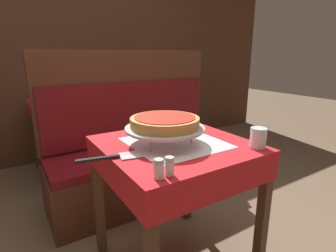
% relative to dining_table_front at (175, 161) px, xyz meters
% --- Properties ---
extents(dining_table_front, '(0.74, 0.74, 0.77)m').
position_rel_dining_table_front_xyz_m(dining_table_front, '(0.00, 0.00, 0.00)').
color(dining_table_front, red).
rests_on(dining_table_front, ground_plane).
extents(dining_table_rear, '(0.66, 0.66, 0.76)m').
position_rel_dining_table_front_xyz_m(dining_table_rear, '(-0.21, 1.69, -0.01)').
color(dining_table_rear, red).
rests_on(dining_table_rear, ground_plane).
extents(booth_bench, '(1.52, 0.52, 1.25)m').
position_rel_dining_table_front_xyz_m(booth_bench, '(0.18, 0.81, -0.31)').
color(booth_bench, '#4C2819').
rests_on(booth_bench, ground_plane).
extents(back_wall_panel, '(6.00, 0.04, 2.40)m').
position_rel_dining_table_front_xyz_m(back_wall_panel, '(0.00, 2.14, 0.54)').
color(back_wall_panel, '#4C2D1E').
rests_on(back_wall_panel, ground_plane).
extents(pizza_pan_stand, '(0.41, 0.41, 0.09)m').
position_rel_dining_table_front_xyz_m(pizza_pan_stand, '(-0.06, 0.01, 0.18)').
color(pizza_pan_stand, '#ADADB2').
rests_on(pizza_pan_stand, dining_table_front).
extents(deep_dish_pizza, '(0.35, 0.35, 0.05)m').
position_rel_dining_table_front_xyz_m(deep_dish_pizza, '(-0.06, 0.01, 0.22)').
color(deep_dish_pizza, '#C68E47').
rests_on(deep_dish_pizza, pizza_pan_stand).
extents(pizza_server, '(0.30, 0.11, 0.01)m').
position_rel_dining_table_front_xyz_m(pizza_server, '(-0.36, -0.03, 0.11)').
color(pizza_server, '#BCBCC1').
rests_on(pizza_server, dining_table_front).
extents(water_glass_near, '(0.08, 0.08, 0.10)m').
position_rel_dining_table_front_xyz_m(water_glass_near, '(0.30, -0.28, 0.15)').
color(water_glass_near, silver).
rests_on(water_glass_near, dining_table_front).
extents(salt_shaker, '(0.04, 0.04, 0.08)m').
position_rel_dining_table_front_xyz_m(salt_shaker, '(-0.28, -0.31, 0.14)').
color(salt_shaker, silver).
rests_on(salt_shaker, dining_table_front).
extents(pepper_shaker, '(0.04, 0.04, 0.07)m').
position_rel_dining_table_front_xyz_m(pepper_shaker, '(-0.23, -0.31, 0.14)').
color(pepper_shaker, silver).
rests_on(pepper_shaker, dining_table_front).
extents(napkin_holder, '(0.10, 0.05, 0.09)m').
position_rel_dining_table_front_xyz_m(napkin_holder, '(0.01, 0.32, 0.15)').
color(napkin_holder, '#B2B2B7').
rests_on(napkin_holder, dining_table_front).
extents(condiment_caddy, '(0.12, 0.12, 0.15)m').
position_rel_dining_table_front_xyz_m(condiment_caddy, '(-0.29, 1.71, 0.13)').
color(condiment_caddy, black).
rests_on(condiment_caddy, dining_table_rear).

